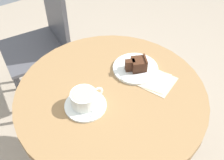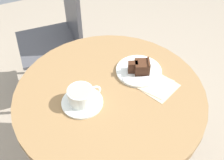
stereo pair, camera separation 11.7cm
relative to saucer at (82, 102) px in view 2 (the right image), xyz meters
name	(u,v)px [view 2 (the right image)]	position (x,y,z in m)	size (l,w,h in m)	color
cafe_table	(110,109)	(0.12, 0.01, -0.11)	(0.81, 0.81, 0.69)	olive
saucer	(82,102)	(0.00, 0.00, 0.00)	(0.17, 0.17, 0.01)	silver
coffee_cup	(81,96)	(0.00, 0.00, 0.04)	(0.14, 0.10, 0.06)	silver
teaspoon	(89,108)	(0.01, -0.04, 0.01)	(0.07, 0.08, 0.00)	silver
cake_plate	(139,71)	(0.29, 0.07, 0.00)	(0.21, 0.21, 0.01)	silver
cake_slice	(141,67)	(0.29, 0.06, 0.04)	(0.10, 0.08, 0.06)	#422619
fork	(134,78)	(0.25, 0.03, 0.01)	(0.13, 0.05, 0.00)	silver
napkin	(157,85)	(0.32, -0.04, 0.00)	(0.19, 0.20, 0.00)	beige
cafe_chair	(60,30)	(0.11, 0.76, -0.17)	(0.40, 0.40, 0.89)	#4C4C51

